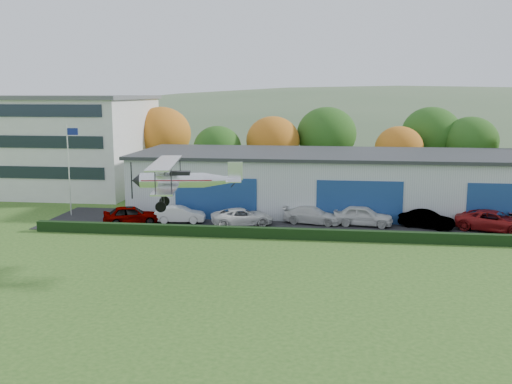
# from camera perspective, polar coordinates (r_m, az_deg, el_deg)

# --- Properties ---
(ground) EXTENTS (300.00, 300.00, 0.00)m
(ground) POSITION_cam_1_polar(r_m,az_deg,el_deg) (28.25, 1.37, -12.63)
(ground) COLOR #2E581C
(ground) RESTS_ON ground
(apron) EXTENTS (48.00, 9.00, 0.05)m
(apron) POSITION_cam_1_polar(r_m,az_deg,el_deg) (48.19, 7.61, -3.24)
(apron) COLOR black
(apron) RESTS_ON ground
(hedge) EXTENTS (46.00, 0.60, 0.80)m
(hedge) POSITION_cam_1_polar(r_m,az_deg,el_deg) (43.43, 7.62, -4.17)
(hedge) COLOR black
(hedge) RESTS_ON ground
(hangar) EXTENTS (40.60, 12.60, 5.30)m
(hangar) POSITION_cam_1_polar(r_m,az_deg,el_deg) (54.61, 9.77, 1.03)
(hangar) COLOR #B2B7BC
(hangar) RESTS_ON ground
(office_block) EXTENTS (20.60, 15.60, 10.40)m
(office_block) POSITION_cam_1_polar(r_m,az_deg,el_deg) (68.53, -19.26, 4.51)
(office_block) COLOR silver
(office_block) RESTS_ON ground
(flagpole) EXTENTS (1.05, 0.10, 8.00)m
(flagpole) POSITION_cam_1_polar(r_m,az_deg,el_deg) (53.40, -17.67, 2.82)
(flagpole) COLOR silver
(flagpole) RESTS_ON ground
(tree_belt) EXTENTS (75.70, 13.22, 10.12)m
(tree_belt) POSITION_cam_1_polar(r_m,az_deg,el_deg) (66.84, 5.87, 5.22)
(tree_belt) COLOR #3D2614
(tree_belt) RESTS_ON ground
(distant_hills) EXTENTS (430.00, 196.00, 56.00)m
(distant_hills) POSITION_cam_1_polar(r_m,az_deg,el_deg) (167.84, 4.99, 1.47)
(distant_hills) COLOR #4C6642
(distant_hills) RESTS_ON ground
(car_0) EXTENTS (4.84, 3.34, 1.53)m
(car_0) POSITION_cam_1_polar(r_m,az_deg,el_deg) (49.17, -12.06, -2.18)
(car_0) COLOR gray
(car_0) RESTS_ON apron
(car_1) EXTENTS (4.26, 1.90, 1.36)m
(car_1) POSITION_cam_1_polar(r_m,az_deg,el_deg) (49.01, -7.39, -2.18)
(car_1) COLOR silver
(car_1) RESTS_ON apron
(car_2) EXTENTS (5.51, 3.92, 1.39)m
(car_2) POSITION_cam_1_polar(r_m,az_deg,el_deg) (47.61, -1.35, -2.43)
(car_2) COLOR silver
(car_2) RESTS_ON apron
(car_3) EXTENTS (5.02, 2.78, 1.38)m
(car_3) POSITION_cam_1_polar(r_m,az_deg,el_deg) (48.52, 5.50, -2.25)
(car_3) COLOR silver
(car_3) RESTS_ON apron
(car_4) EXTENTS (4.98, 2.54, 1.62)m
(car_4) POSITION_cam_1_polar(r_m,az_deg,el_deg) (48.28, 10.37, -2.28)
(car_4) COLOR silver
(car_4) RESTS_ON apron
(car_5) EXTENTS (4.46, 2.98, 1.39)m
(car_5) POSITION_cam_1_polar(r_m,az_deg,el_deg) (48.63, 16.24, -2.56)
(car_5) COLOR gray
(car_5) RESTS_ON apron
(car_6) EXTENTS (6.30, 4.59, 1.59)m
(car_6) POSITION_cam_1_polar(r_m,az_deg,el_deg) (49.24, 22.15, -2.63)
(car_6) COLOR maroon
(car_6) RESTS_ON apron
(biplane) EXTENTS (6.50, 7.43, 2.76)m
(biplane) POSITION_cam_1_polar(r_m,az_deg,el_deg) (34.16, -7.23, 1.29)
(biplane) COLOR silver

